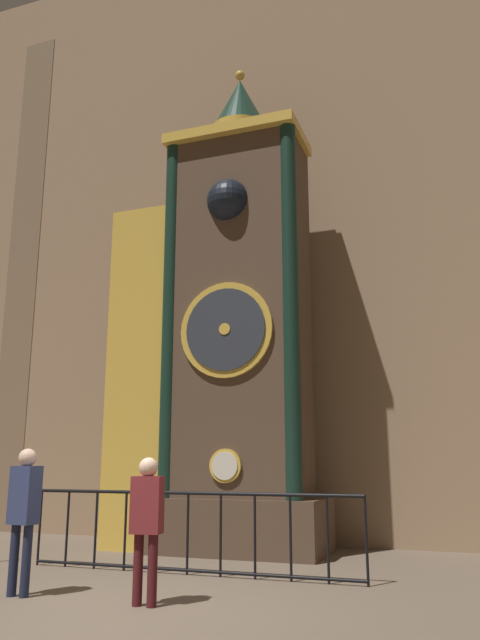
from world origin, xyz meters
name	(u,v)px	position (x,y,z in m)	size (l,w,h in m)	color
ground_plane	(116,613)	(0.00, 0.00, 0.00)	(28.00, 28.00, 0.00)	brown
cathedral_back_wall	(272,206)	(-0.09, 6.15, 7.07)	(24.00, 0.32, 14.16)	#997A5B
clock_tower	(218,331)	(-0.72, 4.58, 3.98)	(4.04, 1.84, 9.48)	brown
railing_fence	(188,528)	(-0.26, 2.34, 0.62)	(5.10, 0.05, 1.13)	black
visitor_near	(24,505)	(-1.51, 0.31, 1.03)	(0.37, 0.26, 1.71)	#1B213A
visitor_far	(147,515)	(0.13, 0.37, 0.96)	(0.37, 0.27, 1.60)	#461518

